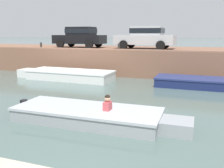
% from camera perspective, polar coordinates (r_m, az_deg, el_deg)
% --- Properties ---
extents(ground_plane, '(400.00, 400.00, 0.00)m').
position_cam_1_polar(ground_plane, '(9.60, 6.49, -5.44)').
color(ground_plane, '#4C605B').
extents(far_quay_wall, '(60.00, 6.00, 1.74)m').
position_cam_1_polar(far_quay_wall, '(18.46, 13.12, 5.19)').
color(far_quay_wall, brown).
rests_on(far_quay_wall, ground).
extents(far_wall_coping, '(60.00, 0.24, 0.08)m').
position_cam_1_polar(far_wall_coping, '(15.54, 12.05, 7.51)').
color(far_wall_coping, '#9F6C52').
rests_on(far_wall_coping, far_quay_wall).
extents(boat_moored_west_white, '(6.35, 2.06, 0.58)m').
position_cam_1_polar(boat_moored_west_white, '(15.69, -10.33, 2.10)').
color(boat_moored_west_white, white).
rests_on(boat_moored_west_white, ground).
extents(boat_moored_central_navy, '(5.19, 1.80, 0.51)m').
position_cam_1_polar(boat_moored_central_navy, '(13.89, 19.84, 0.26)').
color(boat_moored_central_navy, navy).
rests_on(boat_moored_central_navy, ground).
extents(motorboat_passing, '(5.77, 1.76, 0.94)m').
position_cam_1_polar(motorboat_passing, '(7.99, -4.27, -7.14)').
color(motorboat_passing, '#93999E').
rests_on(motorboat_passing, ground).
extents(car_leftmost_black, '(3.85, 1.90, 1.54)m').
position_cam_1_polar(car_leftmost_black, '(19.44, -7.28, 10.76)').
color(car_leftmost_black, black).
rests_on(car_leftmost_black, far_quay_wall).
extents(car_left_inner_silver, '(4.18, 2.05, 1.54)m').
position_cam_1_polar(car_left_inner_silver, '(17.75, 7.74, 10.71)').
color(car_left_inner_silver, '#B7BABC').
rests_on(car_left_inner_silver, far_quay_wall).
extents(mooring_bollard_west, '(0.15, 0.15, 0.45)m').
position_cam_1_polar(mooring_bollard_west, '(18.99, -15.92, 8.59)').
color(mooring_bollard_west, '#2D2B28').
rests_on(mooring_bollard_west, far_quay_wall).
extents(mooring_bollard_mid, '(0.15, 0.15, 0.45)m').
position_cam_1_polar(mooring_bollard_mid, '(16.31, 1.55, 8.62)').
color(mooring_bollard_mid, '#2D2B28').
rests_on(mooring_bollard_mid, far_quay_wall).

